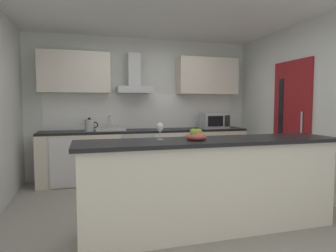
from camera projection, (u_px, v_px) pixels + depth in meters
The scene contains 17 objects.
ground at pixel (172, 209), 3.81m from camera, with size 5.22×4.83×0.02m, color gray.
ceiling at pixel (172, 4), 3.61m from camera, with size 5.22×4.83×0.02m, color white.
wall_back at pixel (143, 107), 5.61m from camera, with size 5.22×0.12×2.60m, color silver.
wall_right at pixel (312, 108), 4.30m from camera, with size 0.12×4.83×2.60m, color silver.
backsplash_tile at pixel (144, 111), 5.54m from camera, with size 3.59×0.02×0.66m, color white.
counter_back at pixel (147, 154), 5.30m from camera, with size 3.72×0.60×0.90m.
counter_island at pixel (211, 185), 3.11m from camera, with size 2.84×0.64×0.99m.
upper_cabinets at pixel (145, 74), 5.34m from camera, with size 3.67×0.32×0.70m.
side_door at pixel (291, 125), 4.64m from camera, with size 0.08×0.85×2.05m.
oven at pixel (136, 154), 5.22m from camera, with size 0.60×0.62×0.80m.
refrigerator at pixel (68, 160), 4.91m from camera, with size 0.58×0.60×0.85m.
microwave at pixel (214, 121), 5.56m from camera, with size 0.50×0.38×0.30m.
sink at pixel (110, 129), 5.07m from camera, with size 0.50×0.40×0.26m.
kettle at pixel (89, 125), 4.93m from camera, with size 0.29×0.15×0.24m.
range_hood at pixel (134, 81), 5.25m from camera, with size 0.62×0.45×0.72m.
wine_glass at pixel (160, 128), 3.02m from camera, with size 0.08×0.08×0.18m.
fruit_bowl at pixel (196, 136), 2.99m from camera, with size 0.22×0.22×0.13m.
Camera 1 is at (-1.06, -3.56, 1.36)m, focal length 31.02 mm.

